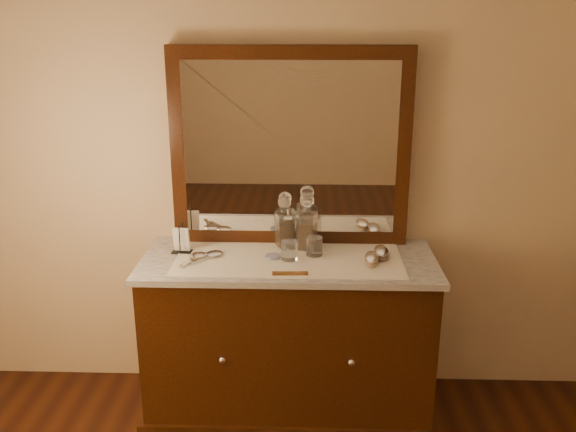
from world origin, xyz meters
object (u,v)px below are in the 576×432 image
(brush_far, at_px, (381,253))
(dresser_cabinet, at_px, (289,338))
(decanter_left, at_px, (285,227))
(hand_mirror_inner, at_px, (211,255))
(pin_dish, at_px, (273,256))
(napkin_rack, at_px, (182,241))
(mirror_frame, at_px, (290,148))
(comb, at_px, (290,273))
(decanter_right, at_px, (307,227))
(brush_near, at_px, (372,259))
(hand_mirror_outer, at_px, (196,257))

(brush_far, bearing_deg, dresser_cabinet, -176.64)
(decanter_left, distance_m, hand_mirror_inner, 0.40)
(pin_dish, relative_size, napkin_rack, 0.50)
(dresser_cabinet, xyz_separation_m, mirror_frame, (0.00, 0.25, 0.94))
(pin_dish, relative_size, comb, 0.45)
(hand_mirror_inner, bearing_deg, pin_dish, -0.84)
(dresser_cabinet, distance_m, hand_mirror_inner, 0.59)
(pin_dish, bearing_deg, dresser_cabinet, 2.20)
(dresser_cabinet, xyz_separation_m, decanter_right, (0.09, 0.13, 0.56))
(pin_dish, height_order, brush_near, brush_near)
(mirror_frame, xyz_separation_m, pin_dish, (-0.08, -0.25, -0.49))
(decanter_right, height_order, brush_near, decanter_right)
(mirror_frame, height_order, comb, mirror_frame)
(hand_mirror_inner, bearing_deg, napkin_rack, 158.05)
(napkin_rack, distance_m, hand_mirror_inner, 0.17)
(decanter_left, distance_m, hand_mirror_outer, 0.48)
(pin_dish, bearing_deg, brush_near, -6.40)
(comb, bearing_deg, mirror_frame, 89.47)
(decanter_left, bearing_deg, decanter_right, -17.59)
(dresser_cabinet, relative_size, decanter_left, 5.27)
(decanter_left, xyz_separation_m, hand_mirror_inner, (-0.35, -0.17, -0.09))
(hand_mirror_inner, bearing_deg, decanter_left, 25.24)
(brush_near, bearing_deg, brush_far, 56.22)
(hand_mirror_outer, bearing_deg, pin_dish, 3.22)
(mirror_frame, relative_size, hand_mirror_inner, 6.10)
(pin_dish, distance_m, hand_mirror_inner, 0.30)
(dresser_cabinet, relative_size, hand_mirror_inner, 7.12)
(napkin_rack, relative_size, brush_far, 0.95)
(mirror_frame, height_order, hand_mirror_inner, mirror_frame)
(brush_near, xyz_separation_m, hand_mirror_inner, (-0.78, 0.06, -0.01))
(napkin_rack, xyz_separation_m, hand_mirror_outer, (0.09, -0.09, -0.05))
(mirror_frame, bearing_deg, dresser_cabinet, -90.00)
(mirror_frame, bearing_deg, hand_mirror_outer, -149.24)
(brush_near, bearing_deg, dresser_cabinet, 171.96)
(decanter_left, height_order, hand_mirror_inner, decanter_left)
(dresser_cabinet, xyz_separation_m, hand_mirror_inner, (-0.38, 0.00, 0.45))
(mirror_frame, distance_m, pin_dish, 0.55)
(decanter_left, bearing_deg, mirror_frame, 70.88)
(decanter_right, bearing_deg, mirror_frame, 127.76)
(pin_dish, distance_m, comb, 0.22)
(dresser_cabinet, height_order, comb, comb)
(comb, distance_m, napkin_rack, 0.61)
(pin_dish, distance_m, brush_far, 0.53)
(mirror_frame, bearing_deg, decanter_right, -52.24)
(decanter_right, height_order, hand_mirror_inner, decanter_right)
(dresser_cabinet, height_order, pin_dish, pin_dish)
(comb, bearing_deg, hand_mirror_inner, 150.32)
(dresser_cabinet, bearing_deg, brush_far, 3.36)
(mirror_frame, distance_m, brush_far, 0.69)
(decanter_right, bearing_deg, decanter_left, 162.41)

